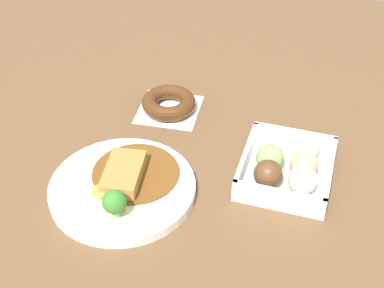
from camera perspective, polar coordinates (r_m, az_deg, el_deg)
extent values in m
plane|color=brown|center=(1.01, 0.29, -1.51)|extent=(1.60, 1.60, 0.00)
cylinder|color=white|center=(0.95, -7.31, -4.65)|extent=(0.25, 0.25, 0.02)
cylinder|color=brown|center=(0.96, -5.93, -3.03)|extent=(0.15, 0.15, 0.01)
cube|color=#A87538|center=(0.94, -7.22, -3.08)|extent=(0.11, 0.08, 0.02)
cylinder|color=white|center=(0.92, -9.59, -5.39)|extent=(0.07, 0.07, 0.00)
ellipsoid|color=yellow|center=(0.92, -9.66, -4.92)|extent=(0.03, 0.03, 0.02)
cylinder|color=#8CB766|center=(0.89, -8.02, -7.07)|extent=(0.01, 0.01, 0.02)
sphere|color=#387A2D|center=(0.87, -8.16, -6.04)|extent=(0.04, 0.04, 0.04)
cube|color=orange|center=(0.90, -7.56, -6.44)|extent=(0.02, 0.02, 0.01)
cube|color=white|center=(0.99, 9.82, -3.05)|extent=(0.17, 0.16, 0.01)
cube|color=white|center=(0.91, 9.09, -5.48)|extent=(0.01, 0.16, 0.03)
cube|color=white|center=(1.04, 10.71, 0.80)|extent=(0.01, 0.16, 0.03)
cube|color=white|center=(0.97, 14.26, -2.97)|extent=(0.17, 0.01, 0.03)
cube|color=white|center=(0.98, 5.68, -1.30)|extent=(0.17, 0.01, 0.03)
sphere|color=#EFE5C6|center=(0.93, 11.54, -3.73)|extent=(0.05, 0.05, 0.05)
sphere|color=#DBB77A|center=(0.96, 11.65, -2.18)|extent=(0.05, 0.05, 0.05)
sphere|color=silver|center=(1.00, 11.94, -0.17)|extent=(0.05, 0.05, 0.05)
sphere|color=brown|center=(0.94, 7.98, -3.14)|extent=(0.05, 0.05, 0.05)
sphere|color=#84A860|center=(0.97, 8.18, -1.47)|extent=(0.05, 0.05, 0.05)
cube|color=white|center=(1.13, -2.43, 3.66)|extent=(0.13, 0.13, 0.00)
torus|color=#4C2B14|center=(1.12, -2.45, 4.35)|extent=(0.11, 0.11, 0.03)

